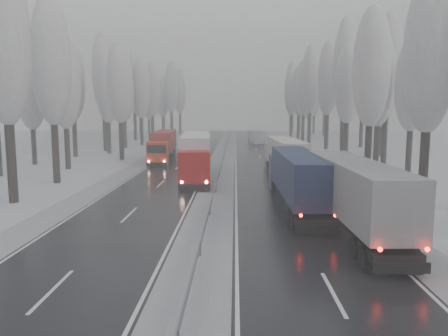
{
  "coord_description": "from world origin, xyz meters",
  "views": [
    {
      "loc": [
        1.61,
        -15.47,
        6.74
      ],
      "look_at": [
        0.73,
        18.84,
        2.2
      ],
      "focal_mm": 35.0,
      "sensor_mm": 36.0,
      "label": 1
    }
  ],
  "objects_px": {
    "box_truck_distant": "(256,137)",
    "truck_red_white": "(196,153)",
    "truck_blue_box": "(296,175)",
    "truck_red_red": "(163,144)",
    "truck_grey_tarp": "(349,189)",
    "truck_cream_box": "(284,155)"
  },
  "relations": [
    {
      "from": "truck_red_red",
      "to": "truck_red_white",
      "type": "bearing_deg",
      "value": -72.76
    },
    {
      "from": "truck_grey_tarp",
      "to": "truck_cream_box",
      "type": "distance_m",
      "value": 20.0
    },
    {
      "from": "box_truck_distant",
      "to": "truck_red_red",
      "type": "distance_m",
      "value": 33.25
    },
    {
      "from": "truck_grey_tarp",
      "to": "truck_red_white",
      "type": "xyz_separation_m",
      "value": [
        -10.34,
        18.83,
        0.2
      ]
    },
    {
      "from": "box_truck_distant",
      "to": "truck_red_red",
      "type": "xyz_separation_m",
      "value": [
        -14.0,
        -30.14,
        0.91
      ]
    },
    {
      "from": "truck_red_white",
      "to": "truck_red_red",
      "type": "bearing_deg",
      "value": 106.72
    },
    {
      "from": "truck_cream_box",
      "to": "truck_red_white",
      "type": "relative_size",
      "value": 0.89
    },
    {
      "from": "truck_blue_box",
      "to": "truck_red_white",
      "type": "bearing_deg",
      "value": 121.01
    },
    {
      "from": "box_truck_distant",
      "to": "truck_blue_box",
      "type": "bearing_deg",
      "value": -97.09
    },
    {
      "from": "truck_grey_tarp",
      "to": "box_truck_distant",
      "type": "bearing_deg",
      "value": 90.35
    },
    {
      "from": "truck_grey_tarp",
      "to": "truck_red_white",
      "type": "height_order",
      "value": "truck_red_white"
    },
    {
      "from": "truck_grey_tarp",
      "to": "truck_cream_box",
      "type": "bearing_deg",
      "value": 92.51
    },
    {
      "from": "truck_grey_tarp",
      "to": "truck_blue_box",
      "type": "bearing_deg",
      "value": 109.39
    },
    {
      "from": "truck_grey_tarp",
      "to": "truck_red_white",
      "type": "relative_size",
      "value": 0.92
    },
    {
      "from": "truck_red_white",
      "to": "truck_red_red",
      "type": "xyz_separation_m",
      "value": [
        -5.81,
        15.38,
        -0.24
      ]
    },
    {
      "from": "truck_blue_box",
      "to": "truck_red_red",
      "type": "relative_size",
      "value": 0.98
    },
    {
      "from": "truck_cream_box",
      "to": "box_truck_distant",
      "type": "relative_size",
      "value": 2.03
    },
    {
      "from": "box_truck_distant",
      "to": "truck_red_white",
      "type": "bearing_deg",
      "value": -107.26
    },
    {
      "from": "truck_cream_box",
      "to": "box_truck_distant",
      "type": "xyz_separation_m",
      "value": [
        -0.73,
        44.41,
        -0.89
      ]
    },
    {
      "from": "truck_cream_box",
      "to": "truck_red_red",
      "type": "xyz_separation_m",
      "value": [
        -14.73,
        14.27,
        0.02
      ]
    },
    {
      "from": "truck_blue_box",
      "to": "truck_red_white",
      "type": "height_order",
      "value": "truck_red_white"
    },
    {
      "from": "truck_blue_box",
      "to": "truck_cream_box",
      "type": "distance_m",
      "value": 14.26
    }
  ]
}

